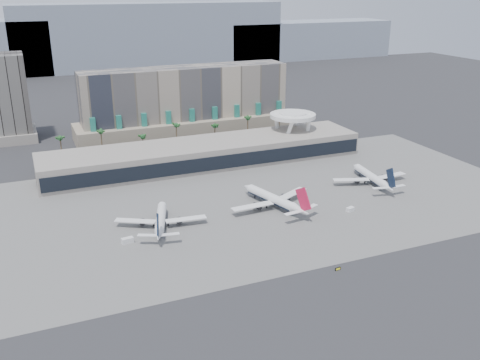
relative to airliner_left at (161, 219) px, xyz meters
name	(u,v)px	position (x,y,z in m)	size (l,w,h in m)	color
ground	(308,255)	(42.16, -42.83, -3.27)	(900.00, 900.00, 0.00)	#232326
apron_pad	(246,200)	(42.16, 12.17, -3.24)	(260.00, 130.00, 0.06)	#5B5B59
mountain_ridge	(122,41)	(70.03, 427.17, 26.62)	(680.00, 60.00, 70.00)	gray
hotel	(186,107)	(52.16, 131.59, 13.54)	(140.00, 30.00, 42.00)	tan
office_tower	(6,103)	(-52.84, 157.17, 19.66)	(30.00, 30.00, 52.00)	black
terminal	(205,152)	(42.16, 67.01, 3.24)	(170.00, 32.50, 14.50)	gray
saucer_structure	(293,118)	(97.16, 73.17, 15.18)	(26.00, 26.00, 21.89)	white
palm_row	(197,128)	(49.16, 102.17, 7.22)	(157.80, 2.80, 13.10)	brown
airliner_left	(161,219)	(0.00, 0.00, 0.00)	(35.18, 36.42, 12.98)	white
airliner_centre	(274,199)	(50.07, 0.80, 0.42)	(40.03, 41.51, 14.66)	white
airliner_right	(372,177)	(106.00, 8.18, 0.16)	(38.06, 39.39, 13.62)	white
service_vehicle_a	(128,240)	(-15.06, -8.91, -2.21)	(4.34, 2.12, 2.12)	silver
service_vehicle_b	(350,209)	(77.95, -15.98, -2.38)	(3.48, 1.99, 1.79)	silver
taxiway_sign	(338,269)	(46.25, -56.19, -2.77)	(2.25, 0.54, 1.02)	black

